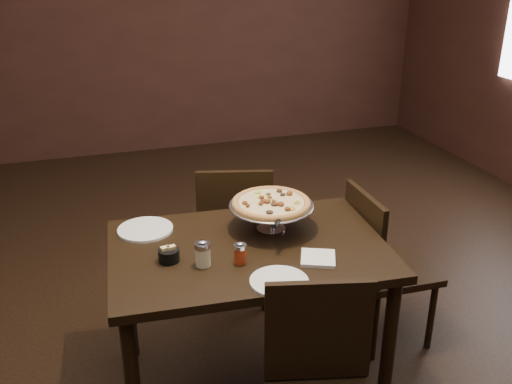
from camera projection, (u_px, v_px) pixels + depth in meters
name	position (u px, v px, depth m)	size (l,w,h in m)	color
room	(239.00, 87.00, 2.31)	(6.04, 7.04, 2.84)	black
dining_table	(249.00, 266.00, 2.49)	(1.24, 0.87, 0.74)	black
pizza_stand	(271.00, 203.00, 2.55)	(0.38, 0.38, 0.16)	#B9B9C0
parmesan_shaker	(203.00, 254.00, 2.28)	(0.06, 0.06, 0.11)	beige
pepper_flake_shaker	(240.00, 253.00, 2.31)	(0.05, 0.05, 0.10)	maroon
packet_caddy	(169.00, 255.00, 2.32)	(0.09, 0.09, 0.07)	black
napkin_stack	(318.00, 258.00, 2.34)	(0.14, 0.14, 0.01)	white
plate_left	(145.00, 229.00, 2.58)	(0.25, 0.25, 0.01)	white
plate_near	(279.00, 281.00, 2.18)	(0.23, 0.23, 0.01)	white
serving_spatula	(278.00, 221.00, 2.39)	(0.16, 0.16, 0.02)	#B9B9C0
chair_far	(235.00, 229.00, 3.19)	(0.49, 0.49, 0.86)	black
chair_side	(381.00, 261.00, 2.88)	(0.40, 0.40, 0.84)	black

